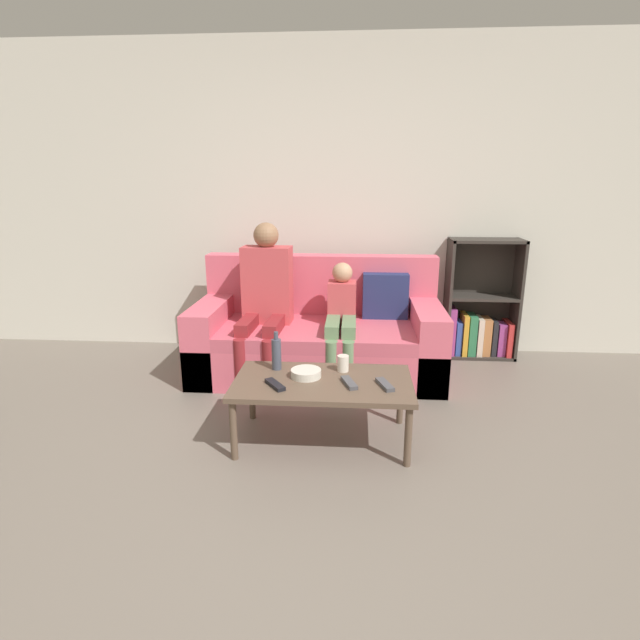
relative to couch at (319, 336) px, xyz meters
The scene contains 13 objects.
ground_plane 2.00m from the couch, 88.35° to the right, with size 22.00×22.00×0.00m, color #70665B.
wall_back 1.20m from the couch, 84.83° to the left, with size 12.00×0.06×2.60m.
couch is the anchor object (origin of this frame).
bookshelf 1.42m from the couch, 19.43° to the left, with size 0.59×0.28×1.01m.
coffee_table 1.11m from the couch, 84.79° to the right, with size 1.02×0.57×0.38m.
person_adult 0.56m from the couch, 167.76° to the right, with size 0.38×0.64×1.17m.
person_child 0.31m from the couch, 41.86° to the right, with size 0.22×0.63×0.88m.
cup_near 0.99m from the couch, 77.51° to the right, with size 0.07×0.07×0.10m.
tv_remote_0 1.26m from the couch, 68.98° to the right, with size 0.10×0.18×0.02m.
tv_remote_1 1.19m from the couch, 77.74° to the right, with size 0.10×0.18×0.02m.
tv_remote_2 1.23m from the couch, 97.39° to the right, with size 0.14×0.17×0.02m.
snack_bowl 1.07m from the couch, 90.00° to the right, with size 0.18×0.18×0.05m.
bottle 0.99m from the couch, 101.22° to the right, with size 0.06×0.06×0.24m.
Camera 1 is at (0.22, -1.77, 1.48)m, focal length 28.00 mm.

